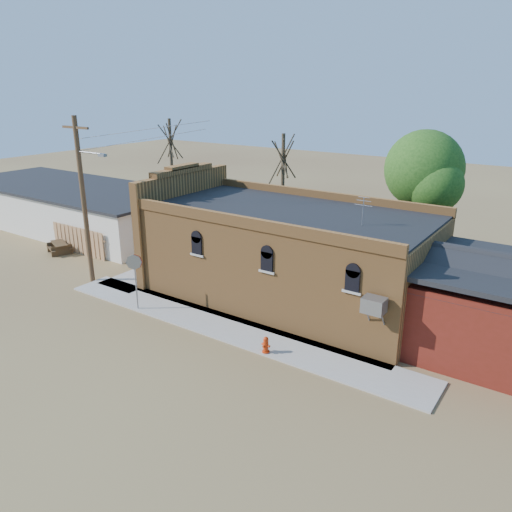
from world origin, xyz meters
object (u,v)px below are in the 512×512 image
Objects in this scene: brick_bar at (283,253)px; stop_sign at (135,267)px; trash_barrel at (191,259)px; fire_hydrant at (266,345)px; utility_pole at (84,198)px; picnic_table at (60,246)px.

stop_sign is at bearing -131.67° from brick_bar.
stop_sign is at bearing -71.74° from trash_barrel.
brick_bar is 7.36m from stop_sign.
fire_hydrant is 0.91× the size of trash_barrel.
trash_barrel is (2.84, 5.02, -4.31)m from utility_pole.
stop_sign is at bearing -13.77° from utility_pole.
utility_pole is at bearing -119.53° from trash_barrel.
brick_bar is at bearing 32.82° from stop_sign.
picnic_table is (-15.66, -2.29, -1.88)m from brick_bar.
picnic_table is at bearing -176.21° from fire_hydrant.
trash_barrel is at bearing 160.66° from fire_hydrant.
stop_sign reaches higher than fire_hydrant.
fire_hydrant is 0.25× the size of stop_sign.
utility_pole reaches higher than picnic_table.
utility_pole is 7.20m from trash_barrel.
brick_bar is 15.94m from picnic_table.
utility_pole reaches higher than trash_barrel.
stop_sign is at bearing 5.76° from picnic_table.
brick_bar reaches higher than picnic_table.
stop_sign is 1.36× the size of picnic_table.
stop_sign is 6.78m from trash_barrel.
utility_pole is 13.20m from fire_hydrant.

